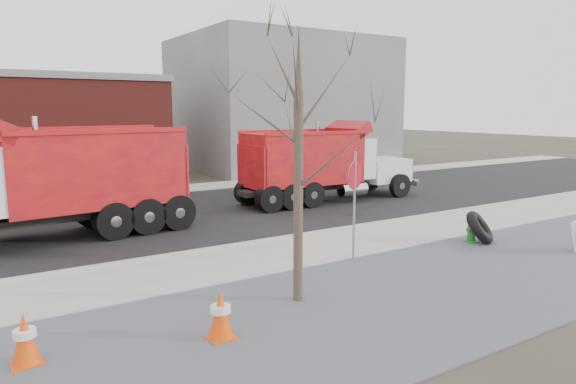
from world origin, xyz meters
TOP-DOWN VIEW (x-y plane):
  - ground at (0.00, 0.00)m, footprint 120.00×120.00m
  - gravel_verge at (0.00, -3.50)m, footprint 60.00×5.00m
  - sidewalk at (0.00, 0.25)m, footprint 60.00×2.50m
  - curb at (0.00, 1.55)m, footprint 60.00×0.15m
  - road at (0.00, 6.30)m, footprint 60.00×9.40m
  - far_sidewalk at (0.00, 12.00)m, footprint 60.00×2.00m
  - building_grey at (9.00, 18.00)m, footprint 12.00×10.00m
  - bare_tree at (-3.20, -2.60)m, footprint 3.20×3.20m
  - fire_hydrant at (3.32, -1.49)m, footprint 0.45×0.44m
  - truck_tire at (3.42, -1.67)m, footprint 1.31×1.24m
  - stop_sign at (-0.59, -1.10)m, footprint 0.67×0.34m
  - traffic_cone_near at (-7.92, -2.60)m, footprint 0.42×0.42m
  - traffic_cone_far at (-5.16, -3.32)m, footprint 0.43×0.43m
  - dump_truck_red_a at (3.59, 5.96)m, footprint 7.83×2.26m
  - dump_truck_red_b at (-6.35, 5.01)m, footprint 8.32×3.16m

SIDE VIEW (x-z plane):
  - ground at x=0.00m, z-range 0.00..0.00m
  - road at x=0.00m, z-range 0.00..0.02m
  - gravel_verge at x=0.00m, z-range 0.00..0.03m
  - sidewalk at x=0.00m, z-range 0.00..0.06m
  - far_sidewalk at x=0.00m, z-range 0.00..0.06m
  - curb at x=0.00m, z-range 0.00..0.11m
  - fire_hydrant at x=3.32m, z-range -0.03..0.76m
  - traffic_cone_near at x=-7.92m, z-range 0.00..0.80m
  - traffic_cone_far at x=-5.16m, z-range 0.00..0.83m
  - truck_tire at x=3.42m, z-range -0.04..0.94m
  - dump_truck_red_a at x=3.59m, z-range 0.03..3.19m
  - dump_truck_red_b at x=-6.35m, z-range 0.03..3.52m
  - stop_sign at x=-0.59m, z-range 0.49..3.18m
  - bare_tree at x=-3.20m, z-range 0.70..5.90m
  - building_grey at x=9.00m, z-range 0.00..8.00m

